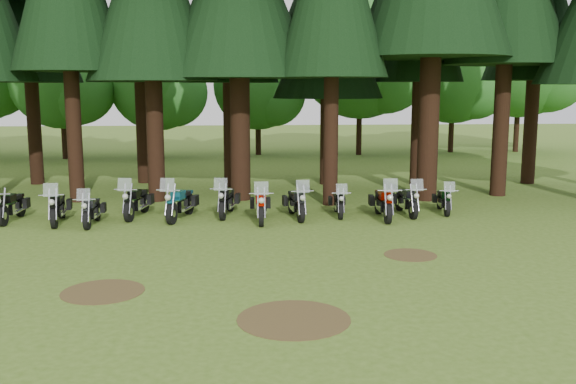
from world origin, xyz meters
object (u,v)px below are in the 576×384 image
at_px(motorcycle_0, 12,207).
at_px(motorcycle_1, 58,208).
at_px(motorcycle_2, 92,211).
at_px(motorcycle_10, 406,202).
at_px(motorcycle_5, 227,202).
at_px(motorcycle_9, 383,204).
at_px(motorcycle_8, 338,204).
at_px(motorcycle_4, 180,204).
at_px(motorcycle_7, 296,204).
at_px(motorcycle_3, 137,203).
at_px(motorcycle_6, 261,207).
at_px(motorcycle_11, 444,201).

bearing_deg(motorcycle_0, motorcycle_1, -15.08).
xyz_separation_m(motorcycle_2, motorcycle_10, (10.54, 0.83, 0.02)).
relative_size(motorcycle_1, motorcycle_5, 1.01).
distance_m(motorcycle_2, motorcycle_9, 9.59).
relative_size(motorcycle_8, motorcycle_10, 0.89).
relative_size(motorcycle_4, motorcycle_8, 1.23).
distance_m(motorcycle_0, motorcycle_1, 1.69).
height_order(motorcycle_0, motorcycle_8, motorcycle_8).
relative_size(motorcycle_0, motorcycle_7, 0.97).
distance_m(motorcycle_0, motorcycle_9, 12.38).
bearing_deg(motorcycle_8, motorcycle_5, 178.81).
xyz_separation_m(motorcycle_0, motorcycle_8, (10.95, 0.07, -0.05)).
relative_size(motorcycle_9, motorcycle_10, 1.08).
bearing_deg(motorcycle_5, motorcycle_7, -4.95).
relative_size(motorcycle_3, motorcycle_6, 1.01).
height_order(motorcycle_5, motorcycle_11, motorcycle_5).
relative_size(motorcycle_1, motorcycle_4, 0.96).
bearing_deg(motorcycle_9, motorcycle_0, 179.23).
distance_m(motorcycle_0, motorcycle_5, 7.11).
bearing_deg(motorcycle_0, motorcycle_11, 2.32).
distance_m(motorcycle_8, motorcycle_9, 1.56).
xyz_separation_m(motorcycle_1, motorcycle_4, (3.93, 0.34, 0.03)).
relative_size(motorcycle_1, motorcycle_6, 1.00).
height_order(motorcycle_5, motorcycle_7, motorcycle_5).
bearing_deg(motorcycle_11, motorcycle_10, -161.42).
distance_m(motorcycle_1, motorcycle_3, 2.55).
height_order(motorcycle_0, motorcycle_7, motorcycle_7).
distance_m(motorcycle_4, motorcycle_5, 1.62).
bearing_deg(motorcycle_2, motorcycle_5, 15.17).
relative_size(motorcycle_5, motorcycle_6, 0.99).
xyz_separation_m(motorcycle_7, motorcycle_8, (1.50, 0.31, -0.07)).
xyz_separation_m(motorcycle_4, motorcycle_7, (3.90, -0.11, -0.03)).
distance_m(motorcycle_2, motorcycle_8, 8.22).
distance_m(motorcycle_0, motorcycle_11, 14.74).
height_order(motorcycle_3, motorcycle_7, motorcycle_3).
relative_size(motorcycle_10, motorcycle_11, 1.13).
height_order(motorcycle_1, motorcycle_11, motorcycle_1).
relative_size(motorcycle_0, motorcycle_1, 0.96).
bearing_deg(motorcycle_6, motorcycle_5, 138.07).
xyz_separation_m(motorcycle_6, motorcycle_9, (4.14, 0.11, 0.01)).
distance_m(motorcycle_8, motorcycle_11, 3.79).
bearing_deg(motorcycle_3, motorcycle_6, -4.40).
height_order(motorcycle_0, motorcycle_3, motorcycle_3).
relative_size(motorcycle_0, motorcycle_5, 0.97).
height_order(motorcycle_7, motorcycle_8, motorcycle_7).
relative_size(motorcycle_1, motorcycle_11, 1.19).
relative_size(motorcycle_2, motorcycle_9, 0.87).
distance_m(motorcycle_3, motorcycle_6, 4.33).
relative_size(motorcycle_0, motorcycle_3, 0.95).
bearing_deg(motorcycle_3, motorcycle_11, 9.29).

